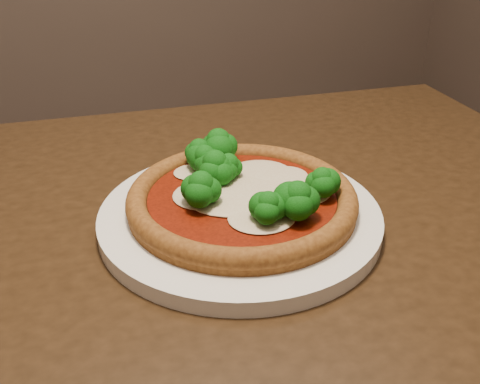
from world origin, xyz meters
name	(u,v)px	position (x,y,z in m)	size (l,w,h in m)	color
dining_table	(208,321)	(-0.17, -0.24, 0.65)	(1.16, 0.97, 0.75)	black
plate	(240,216)	(-0.12, -0.20, 0.76)	(0.32, 0.32, 0.02)	white
pizza	(240,191)	(-0.11, -0.20, 0.79)	(0.26, 0.26, 0.06)	brown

